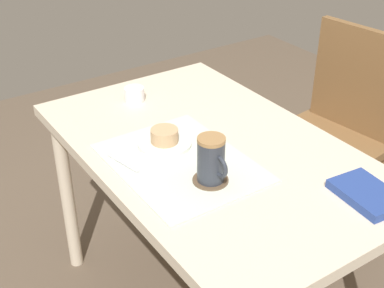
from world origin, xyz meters
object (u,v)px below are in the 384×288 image
pastry (164,136)px  small_book (367,194)px  wooden_chair (333,129)px  coffee_mug (211,159)px  sugar_bowl (134,94)px  pastry_plate (165,143)px  dining_table (212,171)px

pastry → small_book: size_ratio=0.46×
wooden_chair → coffee_mug: bearing=101.9°
sugar_bowl → small_book: sugar_bowl is taller
pastry_plate → pastry: pastry is taller
dining_table → pastry: 0.19m
dining_table → sugar_bowl: 0.42m
dining_table → small_book: size_ratio=6.35×
dining_table → pastry: size_ratio=13.78×
coffee_mug → dining_table: bearing=143.1°
pastry_plate → small_book: bearing=30.1°
wooden_chair → pastry: size_ratio=10.74×
wooden_chair → pastry_plate: bearing=86.0°
coffee_mug → sugar_bowl: 0.56m
dining_table → wooden_chair: size_ratio=1.28×
pastry_plate → coffee_mug: coffee_mug is taller
pastry → sugar_bowl: bearing=167.2°
pastry → dining_table: bearing=53.8°
dining_table → sugar_bowl: bearing=-174.0°
pastry_plate → wooden_chair: bearing=93.1°
pastry → small_book: 0.60m
wooden_chair → dining_table: bearing=93.4°
coffee_mug → small_book: size_ratio=0.72×
dining_table → wooden_chair: bearing=100.5°
coffee_mug → wooden_chair: bearing=109.0°
wooden_chair → small_book: 0.79m
wooden_chair → coffee_mug: (0.28, -0.80, 0.29)m
pastry → sugar_bowl: 0.33m
pastry_plate → small_book: (0.52, 0.30, 0.00)m
dining_table → wooden_chair: wooden_chair is taller
coffee_mug → sugar_bowl: bearing=172.9°
pastry_plate → coffee_mug: 0.24m
dining_table → pastry_plate: pastry_plate is taller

